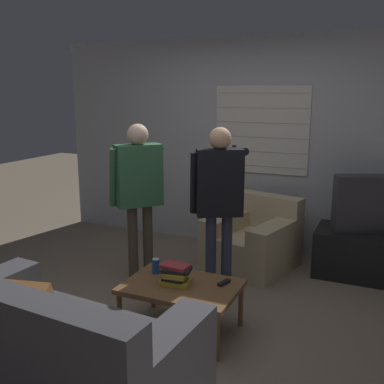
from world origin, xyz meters
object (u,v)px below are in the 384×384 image
Objects in this scene: person_left_standing at (139,184)px; person_right_standing at (219,192)px; tv at (368,204)px; spare_remote at (224,283)px; book_stack at (175,275)px; soda_can at (156,266)px; coffee_table at (181,289)px; couch_blue at (53,356)px; armchair_beige at (254,240)px.

person_right_standing is at bearing -49.54° from person_left_standing.
tv reaches higher than spare_remote.
person_right_standing is 0.91m from book_stack.
soda_can is at bearing -148.60° from person_right_standing.
tv is 2.77× the size of book_stack.
person_left_standing reaches higher than spare_remote.
book_stack is (-0.05, -0.01, 0.12)m from coffee_table.
coffee_table is 0.56× the size of person_left_standing.
person_right_standing is at bearing 86.48° from coffee_table.
tv is 2.35m from person_left_standing.
couch_blue is 2.76m from armchair_beige.
coffee_table is 3.57× the size of book_stack.
tv reaches higher than coffee_table.
couch_blue is 1.24m from soda_can.
person_right_standing reaches higher than spare_remote.
book_stack is at bearing -141.03° from spare_remote.
person_right_standing is at bearing 19.42° from tv.
person_left_standing reaches higher than coffee_table.
book_stack is at bearing 98.32° from armchair_beige.
person_left_standing reaches higher than armchair_beige.
tv is 2.26m from book_stack.
book_stack reaches higher than spare_remote.
person_right_standing is 6.33× the size of book_stack.
tv reaches higher than soda_can.
spare_remote is at bearing 66.30° from couch_blue.
book_stack is (0.76, -0.74, -0.54)m from person_left_standing.
tv reaches higher than book_stack.
soda_can is (-0.30, 0.12, 0.10)m from coffee_table.
spare_remote is (-0.96, -1.65, -0.37)m from tv.
spare_remote is at bearing -76.49° from person_left_standing.
coffee_table is at bearing 76.47° from couch_blue.
person_left_standing is at bearing 130.18° from soda_can.
armchair_beige is 7.67× the size of spare_remote.
soda_can is at bearing 88.56° from armchair_beige.
couch_blue is at bearing -107.76° from coffee_table.
armchair_beige is 1.48m from spare_remote.
spare_remote is at bearing -93.90° from person_right_standing.
person_right_standing is at bearing 130.64° from spare_remote.
soda_can is (0.05, 1.23, 0.15)m from couch_blue.
book_stack reaches higher than soda_can.
book_stack is 1.87× the size of spare_remote.
person_left_standing is at bearing 57.90° from armchair_beige.
armchair_beige is 8.27× the size of soda_can.
person_left_standing reaches higher than book_stack.
tv is 5.61× the size of soda_can.
tv is at bearing 46.88° from soda_can.
person_right_standing reaches higher than book_stack.
couch_blue is 2.55× the size of tv.
person_left_standing is 11.88× the size of spare_remote.
armchair_beige is at bearing 85.53° from coffee_table.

